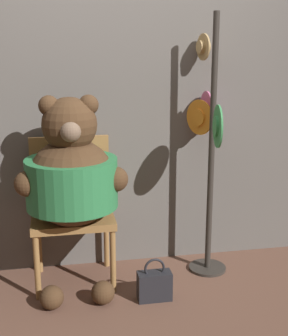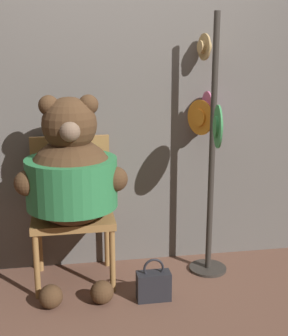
{
  "view_description": "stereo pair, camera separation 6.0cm",
  "coord_description": "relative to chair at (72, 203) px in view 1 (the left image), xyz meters",
  "views": [
    {
      "loc": [
        -0.51,
        -2.82,
        1.64
      ],
      "look_at": [
        0.07,
        0.25,
        0.83
      ],
      "focal_mm": 50.0,
      "sensor_mm": 36.0,
      "label": 1
    },
    {
      "loc": [
        -0.45,
        -2.83,
        1.64
      ],
      "look_at": [
        0.07,
        0.25,
        0.83
      ],
      "focal_mm": 50.0,
      "sensor_mm": 36.0,
      "label": 2
    }
  ],
  "objects": [
    {
      "name": "chair",
      "position": [
        0.0,
        0.0,
        0.0
      ],
      "size": [
        0.56,
        0.47,
        1.02
      ],
      "color": "#9E703D",
      "rests_on": "ground_plane"
    },
    {
      "name": "teddy_bear",
      "position": [
        0.0,
        -0.16,
        0.24
      ],
      "size": [
        0.74,
        0.65,
        1.34
      ],
      "color": "#4C331E",
      "rests_on": "ground_plane"
    },
    {
      "name": "handbag_on_ground",
      "position": [
        0.51,
        -0.44,
        -0.46
      ],
      "size": [
        0.23,
        0.11,
        0.3
      ],
      "color": "#232328",
      "rests_on": "ground_plane"
    },
    {
      "name": "hat_display_rack",
      "position": [
        0.99,
        -0.04,
        0.43
      ],
      "size": [
        0.28,
        0.61,
        1.87
      ],
      "color": "#332D28",
      "rests_on": "ground_plane"
    },
    {
      "name": "ground_plane",
      "position": [
        0.43,
        -0.37,
        -0.56
      ],
      "size": [
        14.0,
        14.0,
        0.0
      ],
      "primitive_type": "plane",
      "color": "brown"
    },
    {
      "name": "wall_back",
      "position": [
        0.43,
        0.24,
        0.79
      ],
      "size": [
        8.0,
        0.1,
        2.71
      ],
      "color": "#66605B",
      "rests_on": "ground_plane"
    }
  ]
}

